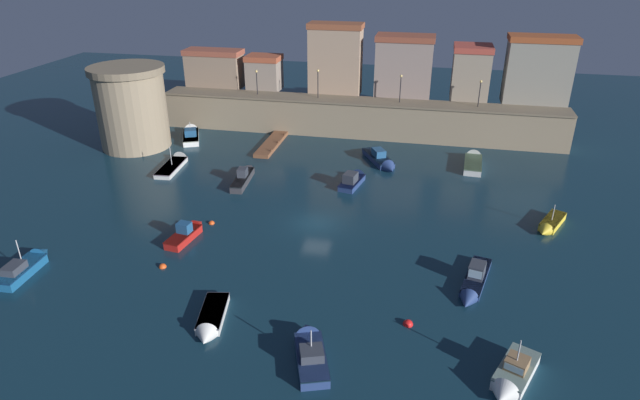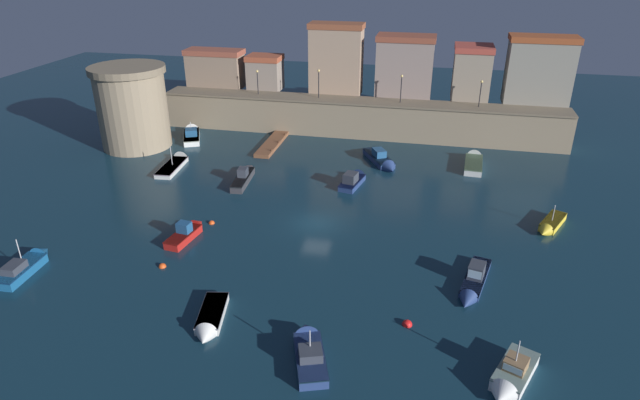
{
  "view_description": "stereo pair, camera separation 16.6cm",
  "coord_description": "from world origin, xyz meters",
  "px_view_note": "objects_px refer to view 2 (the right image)",
  "views": [
    {
      "loc": [
        9.24,
        -42.12,
        23.2
      ],
      "look_at": [
        0.0,
        1.56,
        1.64
      ],
      "focal_mm": 30.17,
      "sensor_mm": 36.0,
      "label": 1
    },
    {
      "loc": [
        9.4,
        -42.08,
        23.2
      ],
      "look_at": [
        0.0,
        1.56,
        1.64
      ],
      "focal_mm": 30.17,
      "sensor_mm": 36.0,
      "label": 2
    }
  ],
  "objects_px": {
    "quay_lamp_3": "(481,89)",
    "fortress_tower": "(132,107)",
    "moored_boat_0": "(209,322)",
    "moored_boat_8": "(27,265)",
    "moored_boat_4": "(176,163)",
    "mooring_buoy_2": "(162,267)",
    "moored_boat_5": "(245,176)",
    "quay_lamp_1": "(319,79)",
    "quay_lamp_2": "(401,84)",
    "mooring_buoy_1": "(212,223)",
    "moored_boat_12": "(511,378)",
    "mooring_buoy_0": "(407,325)",
    "moored_boat_7": "(474,161)",
    "moored_boat_3": "(550,225)",
    "moored_boat_1": "(192,134)",
    "moored_boat_6": "(309,349)",
    "moored_boat_11": "(382,161)",
    "moored_boat_2": "(354,179)",
    "moored_boat_10": "(473,283)",
    "quay_lamp_0": "(257,78)",
    "moored_boat_9": "(188,232)"
  },
  "relations": [
    {
      "from": "fortress_tower",
      "to": "moored_boat_10",
      "type": "height_order",
      "value": "fortress_tower"
    },
    {
      "from": "moored_boat_5",
      "to": "mooring_buoy_2",
      "type": "distance_m",
      "value": 17.63
    },
    {
      "from": "moored_boat_12",
      "to": "quay_lamp_0",
      "type": "bearing_deg",
      "value": -121.58
    },
    {
      "from": "moored_boat_9",
      "to": "mooring_buoy_2",
      "type": "height_order",
      "value": "moored_boat_9"
    },
    {
      "from": "moored_boat_11",
      "to": "moored_boat_12",
      "type": "bearing_deg",
      "value": -9.95
    },
    {
      "from": "quay_lamp_3",
      "to": "fortress_tower",
      "type": "bearing_deg",
      "value": -166.46
    },
    {
      "from": "moored_boat_4",
      "to": "quay_lamp_0",
      "type": "bearing_deg",
      "value": -23.97
    },
    {
      "from": "moored_boat_2",
      "to": "moored_boat_11",
      "type": "distance_m",
      "value": 6.51
    },
    {
      "from": "quay_lamp_1",
      "to": "moored_boat_2",
      "type": "xyz_separation_m",
      "value": [
        7.28,
        -15.72,
        -6.66
      ]
    },
    {
      "from": "moored_boat_0",
      "to": "moored_boat_2",
      "type": "distance_m",
      "value": 25.87
    },
    {
      "from": "moored_boat_7",
      "to": "mooring_buoy_2",
      "type": "height_order",
      "value": "moored_boat_7"
    },
    {
      "from": "moored_boat_11",
      "to": "moored_boat_0",
      "type": "bearing_deg",
      "value": -43.12
    },
    {
      "from": "fortress_tower",
      "to": "mooring_buoy_2",
      "type": "distance_m",
      "value": 30.13
    },
    {
      "from": "moored_boat_4",
      "to": "mooring_buoy_2",
      "type": "xyz_separation_m",
      "value": [
        8.43,
        -20.04,
        -0.29
      ]
    },
    {
      "from": "quay_lamp_2",
      "to": "moored_boat_0",
      "type": "bearing_deg",
      "value": -102.6
    },
    {
      "from": "fortress_tower",
      "to": "quay_lamp_1",
      "type": "distance_m",
      "value": 23.36
    },
    {
      "from": "quay_lamp_3",
      "to": "mooring_buoy_1",
      "type": "distance_m",
      "value": 37.21
    },
    {
      "from": "fortress_tower",
      "to": "moored_boat_3",
      "type": "distance_m",
      "value": 48.68
    },
    {
      "from": "moored_boat_8",
      "to": "moored_boat_7",
      "type": "bearing_deg",
      "value": -52.12
    },
    {
      "from": "moored_boat_0",
      "to": "moored_boat_8",
      "type": "xyz_separation_m",
      "value": [
        -16.57,
        3.36,
        0.15
      ]
    },
    {
      "from": "moored_boat_3",
      "to": "moored_boat_4",
      "type": "bearing_deg",
      "value": -74.07
    },
    {
      "from": "quay_lamp_2",
      "to": "mooring_buoy_1",
      "type": "bearing_deg",
      "value": -118.19
    },
    {
      "from": "quay_lamp_0",
      "to": "moored_boat_0",
      "type": "bearing_deg",
      "value": -76.64
    },
    {
      "from": "quay_lamp_2",
      "to": "moored_boat_0",
      "type": "xyz_separation_m",
      "value": [
        -9.15,
        -40.92,
        -6.73
      ]
    },
    {
      "from": "moored_boat_6",
      "to": "moored_boat_3",
      "type": "bearing_deg",
      "value": -59.57
    },
    {
      "from": "quay_lamp_3",
      "to": "moored_boat_1",
      "type": "bearing_deg",
      "value": -171.43
    },
    {
      "from": "moored_boat_2",
      "to": "mooring_buoy_2",
      "type": "relative_size",
      "value": 9.08
    },
    {
      "from": "moored_boat_4",
      "to": "quay_lamp_2",
      "type": "bearing_deg",
      "value": -62.97
    },
    {
      "from": "moored_boat_10",
      "to": "moored_boat_6",
      "type": "bearing_deg",
      "value": -33.81
    },
    {
      "from": "mooring_buoy_1",
      "to": "moored_boat_11",
      "type": "bearing_deg",
      "value": 52.44
    },
    {
      "from": "moored_boat_12",
      "to": "moored_boat_4",
      "type": "bearing_deg",
      "value": -104.64
    },
    {
      "from": "quay_lamp_0",
      "to": "moored_boat_6",
      "type": "relative_size",
      "value": 0.56
    },
    {
      "from": "moored_boat_1",
      "to": "moored_boat_11",
      "type": "relative_size",
      "value": 1.01
    },
    {
      "from": "mooring_buoy_1",
      "to": "moored_boat_2",
      "type": "bearing_deg",
      "value": 45.7
    },
    {
      "from": "mooring_buoy_1",
      "to": "moored_boat_5",
      "type": "bearing_deg",
      "value": 91.73
    },
    {
      "from": "quay_lamp_1",
      "to": "mooring_buoy_1",
      "type": "distance_m",
      "value": 28.54
    },
    {
      "from": "moored_boat_6",
      "to": "moored_boat_11",
      "type": "xyz_separation_m",
      "value": [
        1.0,
        32.6,
        -0.01
      ]
    },
    {
      "from": "moored_boat_7",
      "to": "mooring_buoy_1",
      "type": "height_order",
      "value": "moored_boat_7"
    },
    {
      "from": "moored_boat_6",
      "to": "moored_boat_10",
      "type": "height_order",
      "value": "moored_boat_6"
    },
    {
      "from": "quay_lamp_3",
      "to": "moored_boat_7",
      "type": "height_order",
      "value": "quay_lamp_3"
    },
    {
      "from": "quay_lamp_0",
      "to": "quay_lamp_2",
      "type": "relative_size",
      "value": 0.92
    },
    {
      "from": "moored_boat_8",
      "to": "moored_boat_11",
      "type": "relative_size",
      "value": 0.8
    },
    {
      "from": "moored_boat_0",
      "to": "moored_boat_5",
      "type": "height_order",
      "value": "moored_boat_5"
    },
    {
      "from": "moored_boat_6",
      "to": "moored_boat_9",
      "type": "bearing_deg",
      "value": 29.17
    },
    {
      "from": "fortress_tower",
      "to": "moored_boat_8",
      "type": "bearing_deg",
      "value": -77.92
    },
    {
      "from": "quay_lamp_2",
      "to": "moored_boat_1",
      "type": "bearing_deg",
      "value": -168.38
    },
    {
      "from": "moored_boat_9",
      "to": "moored_boat_8",
      "type": "bearing_deg",
      "value": 134.57
    },
    {
      "from": "moored_boat_0",
      "to": "moored_boat_8",
      "type": "height_order",
      "value": "moored_boat_8"
    },
    {
      "from": "quay_lamp_3",
      "to": "moored_boat_3",
      "type": "relative_size",
      "value": 0.65
    },
    {
      "from": "mooring_buoy_0",
      "to": "moored_boat_7",
      "type": "bearing_deg",
      "value": 79.74
    }
  ]
}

